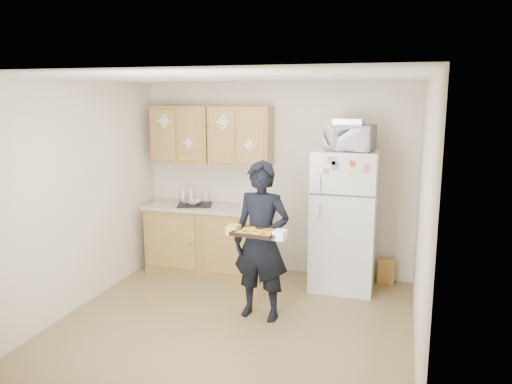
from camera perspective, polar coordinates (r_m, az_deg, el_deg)
floor at (r=5.33m, az=-2.77°, el=-15.04°), size 3.60×3.60×0.00m
ceiling at (r=4.79m, az=-3.06°, el=12.93°), size 3.60×3.60×0.00m
wall_back at (r=6.60m, az=2.33°, el=1.50°), size 3.60×0.04×2.50m
wall_front at (r=3.33m, az=-13.42°, el=-8.34°), size 3.60×0.04×2.50m
wall_left at (r=5.76m, az=-20.04°, el=-0.56°), size 0.04×3.60×2.50m
wall_right at (r=4.64m, az=18.56°, el=-3.13°), size 0.04×3.60×2.50m
refrigerator at (r=6.16m, az=10.04°, el=-3.15°), size 0.75×0.70×1.70m
base_cabinet at (r=6.75m, az=-5.45°, el=-5.47°), size 1.60×0.60×0.86m
countertop at (r=6.64m, az=-5.52°, el=-1.74°), size 1.64×0.64×0.04m
upper_cab_left at (r=6.78m, az=-8.39°, el=6.54°), size 0.80×0.33×0.75m
upper_cab_right at (r=6.48m, az=-1.75°, el=6.45°), size 0.80×0.33×0.75m
cereal_box at (r=6.55m, az=14.61°, el=-8.78°), size 0.20×0.07×0.32m
person at (r=5.23m, az=0.62°, el=-5.62°), size 0.65×0.47×1.68m
baking_tray at (r=4.90m, az=0.02°, el=-4.73°), size 0.47×0.37×0.04m
pizza_front_left at (r=4.87m, az=-1.42°, el=-4.62°), size 0.15×0.15×0.02m
pizza_front_right at (r=4.80m, az=0.81°, el=-4.88°), size 0.15×0.15×0.02m
pizza_back_left at (r=5.00m, az=-0.73°, el=-4.21°), size 0.15×0.15×0.02m
pizza_back_right at (r=4.93m, az=1.45°, el=-4.45°), size 0.15×0.15×0.02m
pizza_center at (r=4.90m, az=0.02°, el=-4.54°), size 0.15×0.15×0.02m
microwave at (r=5.94m, az=10.71°, el=6.10°), size 0.59×0.44×0.30m
foil_pan at (r=5.96m, az=10.54°, el=7.91°), size 0.36×0.26×0.07m
dish_rack at (r=6.65m, az=-7.01°, el=-0.80°), size 0.52×0.45×0.18m
bowl at (r=6.66m, az=-7.12°, el=-1.15°), size 0.20×0.20×0.05m
soap_bottle at (r=6.30m, az=-1.26°, el=-1.27°), size 0.11×0.11×0.20m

